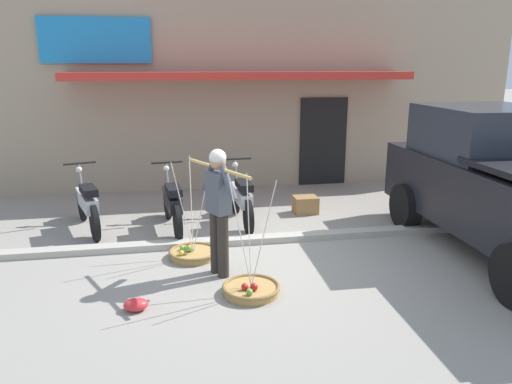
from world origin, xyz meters
TOP-DOWN VIEW (x-y plane):
  - ground_plane at (0.00, 0.00)m, footprint 90.00×90.00m
  - sidewalk_curb at (0.00, 0.70)m, footprint 20.00×0.24m
  - fruit_vendor at (-0.55, -0.40)m, footprint 0.67×1.32m
  - fruit_basket_left_side at (-0.87, 0.25)m, footprint 0.72×0.72m
  - fruit_basket_right_side at (-0.23, -1.06)m, footprint 0.72×0.72m
  - motorcycle_nearest_shop at (-2.53, 1.80)m, footprint 0.71×1.76m
  - motorcycle_second_in_row at (-1.13, 1.59)m, footprint 0.54×1.82m
  - motorcycle_third_in_row at (0.07, 1.70)m, footprint 0.54×1.82m
  - parked_truck at (3.72, -0.34)m, footprint 2.25×4.76m
  - storefront_building at (0.42, 6.81)m, footprint 13.00×6.00m
  - plastic_litter_bag at (-1.60, -1.23)m, footprint 0.28×0.22m
  - wooden_crate at (1.35, 2.10)m, footprint 0.44×0.36m

SIDE VIEW (x-z plane):
  - ground_plane at x=0.00m, z-range 0.00..0.00m
  - sidewalk_curb at x=0.00m, z-range 0.00..0.10m
  - plastic_litter_bag at x=-1.60m, z-range 0.00..0.14m
  - fruit_basket_right_side at x=-0.23m, z-range -0.65..0.80m
  - fruit_basket_left_side at x=-0.87m, z-range -0.65..0.80m
  - wooden_crate at x=1.35m, z-range 0.00..0.32m
  - motorcycle_nearest_shop at x=-2.53m, z-range -0.09..1.00m
  - motorcycle_second_in_row at x=-1.13m, z-range -0.09..1.00m
  - motorcycle_third_in_row at x=0.07m, z-range -0.09..1.00m
  - fruit_vendor at x=-0.55m, z-range 0.13..1.82m
  - parked_truck at x=3.72m, z-range -0.02..2.08m
  - storefront_building at x=0.42m, z-range 0.00..4.20m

